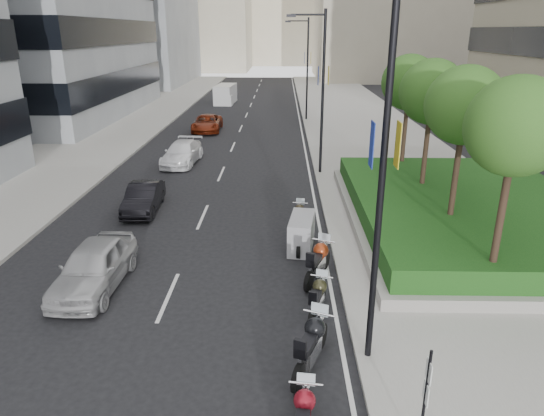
{
  "coord_description": "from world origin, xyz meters",
  "views": [
    {
      "loc": [
        2.08,
        -9.36,
        7.93
      ],
      "look_at": [
        1.73,
        6.76,
        2.0
      ],
      "focal_mm": 32.0,
      "sensor_mm": 36.0,
      "label": 1
    }
  ],
  "objects_px": {
    "motorcycle_2": "(311,344)",
    "car_c": "(182,153)",
    "lamp_post_2": "(306,64)",
    "motorcycle_6": "(299,216)",
    "motorcycle_5": "(301,233)",
    "car_d": "(207,123)",
    "car_a": "(94,266)",
    "parking_sign": "(425,397)",
    "motorcycle_4": "(318,261)",
    "delivery_van": "(225,95)",
    "lamp_post_0": "(376,168)",
    "car_b": "(144,198)",
    "motorcycle_3": "(318,297)",
    "lamp_post_1": "(320,86)"
  },
  "relations": [
    {
      "from": "motorcycle_2",
      "to": "car_c",
      "type": "bearing_deg",
      "value": 41.34
    },
    {
      "from": "lamp_post_2",
      "to": "motorcycle_6",
      "type": "xyz_separation_m",
      "value": [
        -1.34,
        -26.21,
        -4.54
      ]
    },
    {
      "from": "motorcycle_2",
      "to": "motorcycle_6",
      "type": "relative_size",
      "value": 1.2
    },
    {
      "from": "motorcycle_5",
      "to": "car_d",
      "type": "height_order",
      "value": "car_d"
    },
    {
      "from": "car_a",
      "to": "motorcycle_2",
      "type": "bearing_deg",
      "value": -27.91
    },
    {
      "from": "motorcycle_5",
      "to": "car_d",
      "type": "relative_size",
      "value": 0.46
    },
    {
      "from": "motorcycle_2",
      "to": "car_a",
      "type": "height_order",
      "value": "car_a"
    },
    {
      "from": "parking_sign",
      "to": "motorcycle_4",
      "type": "relative_size",
      "value": 1.1
    },
    {
      "from": "motorcycle_6",
      "to": "motorcycle_4",
      "type": "bearing_deg",
      "value": -164.07
    },
    {
      "from": "car_d",
      "to": "delivery_van",
      "type": "bearing_deg",
      "value": 89.92
    },
    {
      "from": "lamp_post_2",
      "to": "motorcycle_2",
      "type": "bearing_deg",
      "value": -92.13
    },
    {
      "from": "lamp_post_0",
      "to": "car_b",
      "type": "relative_size",
      "value": 2.33
    },
    {
      "from": "motorcycle_6",
      "to": "car_a",
      "type": "distance_m",
      "value": 8.57
    },
    {
      "from": "parking_sign",
      "to": "delivery_van",
      "type": "relative_size",
      "value": 0.49
    },
    {
      "from": "motorcycle_2",
      "to": "lamp_post_2",
      "type": "bearing_deg",
      "value": 19.41
    },
    {
      "from": "parking_sign",
      "to": "motorcycle_4",
      "type": "xyz_separation_m",
      "value": [
        -1.48,
        7.3,
        -0.81
      ]
    },
    {
      "from": "lamp_post_0",
      "to": "parking_sign",
      "type": "height_order",
      "value": "lamp_post_0"
    },
    {
      "from": "delivery_van",
      "to": "motorcycle_3",
      "type": "bearing_deg",
      "value": -75.78
    },
    {
      "from": "delivery_van",
      "to": "car_b",
      "type": "bearing_deg",
      "value": -85.43
    },
    {
      "from": "lamp_post_0",
      "to": "delivery_van",
      "type": "distance_m",
      "value": 46.96
    },
    {
      "from": "lamp_post_1",
      "to": "delivery_van",
      "type": "height_order",
      "value": "lamp_post_1"
    },
    {
      "from": "motorcycle_4",
      "to": "motorcycle_5",
      "type": "relative_size",
      "value": 1.02
    },
    {
      "from": "motorcycle_2",
      "to": "motorcycle_6",
      "type": "height_order",
      "value": "motorcycle_2"
    },
    {
      "from": "motorcycle_6",
      "to": "car_a",
      "type": "height_order",
      "value": "car_a"
    },
    {
      "from": "parking_sign",
      "to": "motorcycle_5",
      "type": "height_order",
      "value": "parking_sign"
    },
    {
      "from": "lamp_post_2",
      "to": "car_d",
      "type": "height_order",
      "value": "lamp_post_2"
    },
    {
      "from": "motorcycle_3",
      "to": "car_c",
      "type": "distance_m",
      "value": 18.65
    },
    {
      "from": "parking_sign",
      "to": "motorcycle_5",
      "type": "distance_m",
      "value": 9.92
    },
    {
      "from": "motorcycle_2",
      "to": "motorcycle_3",
      "type": "relative_size",
      "value": 1.19
    },
    {
      "from": "motorcycle_4",
      "to": "lamp_post_2",
      "type": "bearing_deg",
      "value": 20.87
    },
    {
      "from": "motorcycle_5",
      "to": "motorcycle_2",
      "type": "bearing_deg",
      "value": -172.24
    },
    {
      "from": "lamp_post_1",
      "to": "car_d",
      "type": "xyz_separation_m",
      "value": [
        -8.33,
        12.75,
        -4.4
      ]
    },
    {
      "from": "motorcycle_4",
      "to": "car_c",
      "type": "relative_size",
      "value": 0.49
    },
    {
      "from": "lamp_post_1",
      "to": "parking_sign",
      "type": "xyz_separation_m",
      "value": [
        0.66,
        -20.0,
        -3.61
      ]
    },
    {
      "from": "parking_sign",
      "to": "motorcycle_4",
      "type": "height_order",
      "value": "parking_sign"
    },
    {
      "from": "car_b",
      "to": "car_c",
      "type": "bearing_deg",
      "value": 86.13
    },
    {
      "from": "lamp_post_1",
      "to": "motorcycle_2",
      "type": "height_order",
      "value": "lamp_post_1"
    },
    {
      "from": "car_d",
      "to": "car_c",
      "type": "bearing_deg",
      "value": -91.27
    },
    {
      "from": "car_b",
      "to": "motorcycle_4",
      "type": "bearing_deg",
      "value": -43.1
    },
    {
      "from": "motorcycle_4",
      "to": "car_c",
      "type": "distance_m",
      "value": 16.76
    },
    {
      "from": "parking_sign",
      "to": "motorcycle_4",
      "type": "distance_m",
      "value": 7.49
    },
    {
      "from": "car_c",
      "to": "car_d",
      "type": "relative_size",
      "value": 0.98
    },
    {
      "from": "lamp_post_2",
      "to": "motorcycle_2",
      "type": "height_order",
      "value": "lamp_post_2"
    },
    {
      "from": "lamp_post_0",
      "to": "motorcycle_6",
      "type": "xyz_separation_m",
      "value": [
        -1.34,
        8.79,
        -4.54
      ]
    },
    {
      "from": "motorcycle_2",
      "to": "delivery_van",
      "type": "relative_size",
      "value": 0.46
    },
    {
      "from": "lamp_post_2",
      "to": "parking_sign",
      "type": "height_order",
      "value": "lamp_post_2"
    },
    {
      "from": "motorcycle_6",
      "to": "car_d",
      "type": "height_order",
      "value": "car_d"
    },
    {
      "from": "parking_sign",
      "to": "car_b",
      "type": "distance_m",
      "value": 16.51
    },
    {
      "from": "lamp_post_2",
      "to": "motorcycle_6",
      "type": "distance_m",
      "value": 26.63
    },
    {
      "from": "motorcycle_5",
      "to": "car_c",
      "type": "height_order",
      "value": "car_c"
    }
  ]
}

